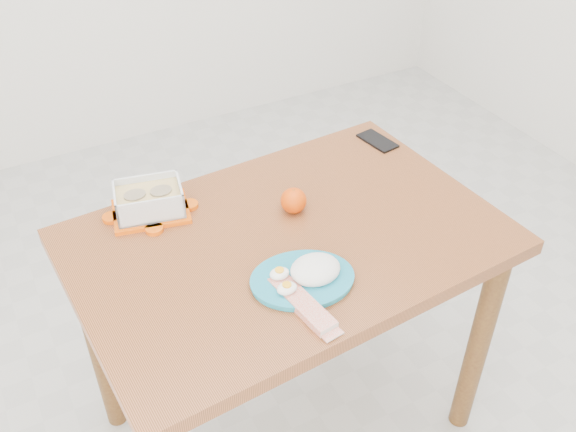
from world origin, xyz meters
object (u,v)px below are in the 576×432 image
dining_table (288,271)px  orange_fruit (294,201)px  smartphone (377,141)px  rice_plate (307,274)px  food_container (149,201)px

dining_table → orange_fruit: (0.06, 0.08, 0.15)m
orange_fruit → smartphone: size_ratio=0.54×
dining_table → rice_plate: (-0.04, -0.16, 0.14)m
orange_fruit → smartphone: bearing=25.4°
food_container → rice_plate: 0.46m
rice_plate → smartphone: (0.48, 0.42, -0.02)m
rice_plate → smartphone: rice_plate is taller
food_container → rice_plate: (0.23, -0.40, -0.02)m
orange_fruit → dining_table: bearing=-126.1°
dining_table → food_container: 0.39m
dining_table → smartphone: 0.53m
food_container → orange_fruit: bearing=-14.4°
dining_table → food_container: (-0.27, 0.24, 0.16)m
rice_plate → smartphone: 0.64m
dining_table → food_container: food_container is taller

